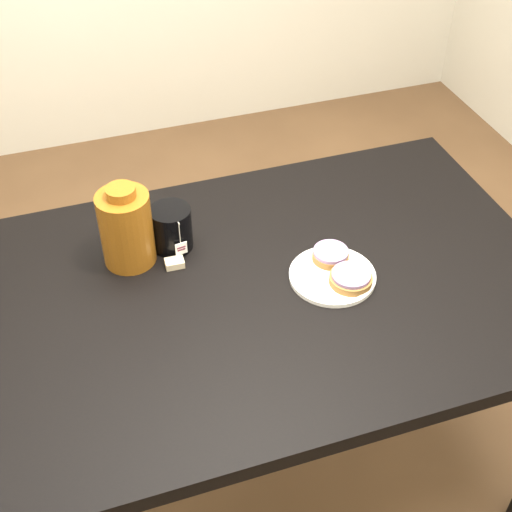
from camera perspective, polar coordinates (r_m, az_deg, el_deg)
name	(u,v)px	position (r m, az deg, el deg)	size (l,w,h in m)	color
ground_plane	(260,465)	(2.24, 0.29, -16.38)	(4.00, 4.00, 0.00)	brown
table	(260,310)	(1.72, 0.36, -4.36)	(1.40, 0.90, 0.75)	black
plate	(332,275)	(1.68, 6.13, -1.53)	(0.20, 0.20, 0.02)	white
bagel_back	(331,255)	(1.71, 5.98, 0.11)	(0.12, 0.12, 0.03)	brown
bagel_front	(351,278)	(1.66, 7.59, -1.76)	(0.14, 0.14, 0.03)	brown
mug	(171,228)	(1.74, -6.85, 2.22)	(0.15, 0.12, 0.11)	black
teabag_pouch	(175,263)	(1.71, -6.53, -0.57)	(0.04, 0.03, 0.02)	#C6B793
bagel_package	(126,228)	(1.69, -10.35, 2.25)	(0.16, 0.16, 0.21)	#5C300C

